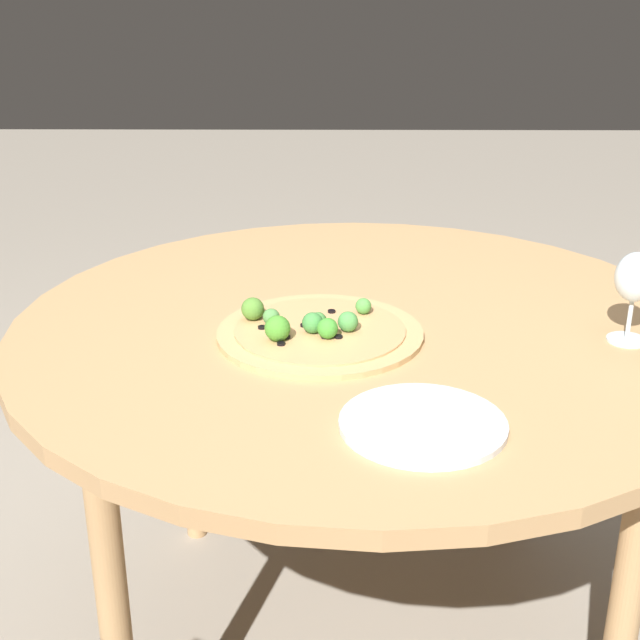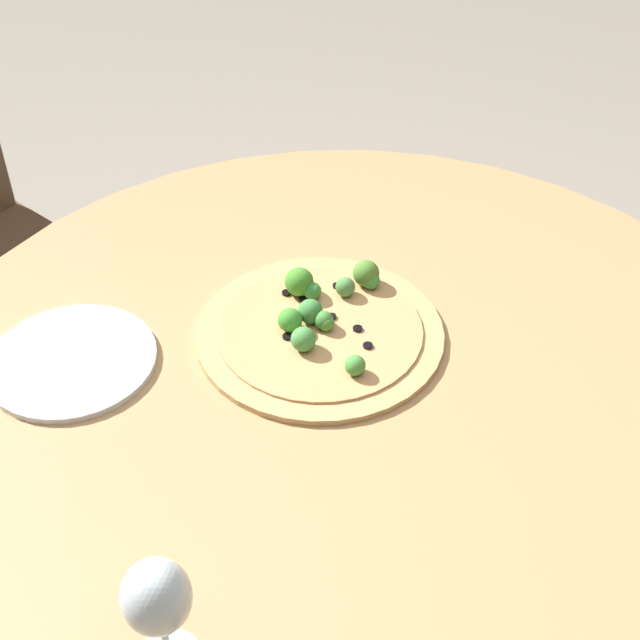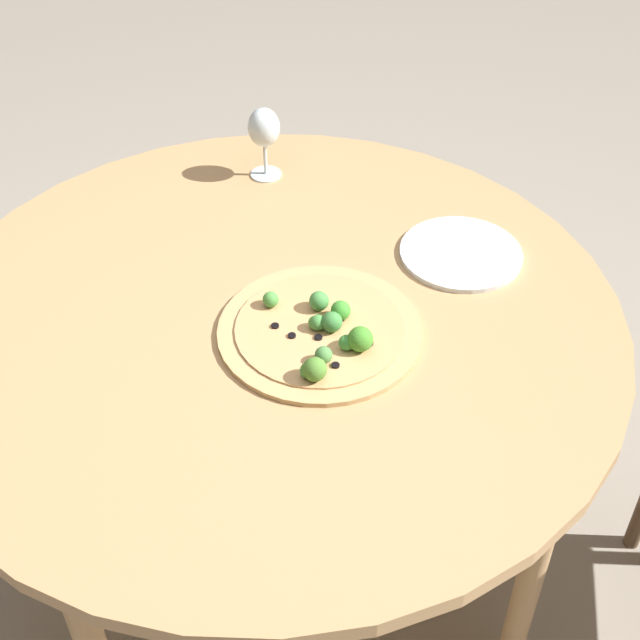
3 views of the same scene
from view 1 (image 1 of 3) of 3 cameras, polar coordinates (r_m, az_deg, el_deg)
The scene contains 4 objects.
dining_table at distance 1.64m, azimuth 2.73°, elevation -2.08°, with size 1.27×1.27×0.75m.
pizza at distance 1.54m, azimuth -0.29°, elevation -0.64°, with size 0.36×0.36×0.06m.
wine_glass at distance 1.58m, azimuth 19.52°, elevation 2.42°, with size 0.07×0.07×0.16m.
plate_near at distance 1.27m, azimuth 6.60°, elevation -6.62°, with size 0.24×0.24×0.01m.
Camera 1 is at (1.49, -0.07, 1.37)m, focal length 50.00 mm.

